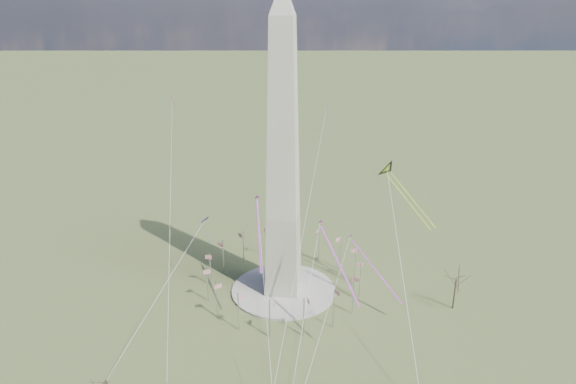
# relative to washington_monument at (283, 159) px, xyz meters

# --- Properties ---
(ground) EXTENTS (2000.00, 2000.00, 0.00)m
(ground) POSITION_rel_washington_monument_xyz_m (0.00, 0.00, -47.95)
(ground) COLOR #525B2D
(ground) RESTS_ON ground
(plaza) EXTENTS (36.00, 36.00, 0.80)m
(plaza) POSITION_rel_washington_monument_xyz_m (0.00, 0.00, -47.55)
(plaza) COLOR #B0A9A1
(plaza) RESTS_ON ground
(washington_monument) EXTENTS (15.56, 15.56, 100.00)m
(washington_monument) POSITION_rel_washington_monument_xyz_m (0.00, 0.00, 0.00)
(washington_monument) COLOR beige
(washington_monument) RESTS_ON plaza
(flagpole_ring) EXTENTS (54.40, 54.40, 13.00)m
(flagpole_ring) POSITION_rel_washington_monument_xyz_m (-0.00, -0.00, -40.68)
(flagpole_ring) COLOR silver
(flagpole_ring) RESTS_ON ground
(tree_near) EXTENTS (9.37, 9.37, 16.39)m
(tree_near) POSITION_rel_washington_monument_xyz_m (56.61, -2.12, -36.26)
(tree_near) COLOR #4B392D
(tree_near) RESTS_ON ground
(person_west) EXTENTS (1.06, 0.95, 1.79)m
(person_west) POSITION_rel_washington_monument_xyz_m (-38.68, -52.89, -47.06)
(person_west) COLOR gray
(person_west) RESTS_ON ground
(kite_delta_black) EXTENTS (19.30, 18.05, 17.76)m
(kite_delta_black) POSITION_rel_washington_monument_xyz_m (33.50, 5.89, -4.62)
(kite_delta_black) COLOR black
(kite_delta_black) RESTS_ON ground
(kite_diamond_purple) EXTENTS (3.01, 3.66, 10.75)m
(kite_diamond_purple) POSITION_rel_washington_monument_xyz_m (-26.77, -0.12, -23.60)
(kite_diamond_purple) COLOR navy
(kite_diamond_purple) RESTS_ON ground
(kite_streamer_left) EXTENTS (14.24, 20.96, 16.52)m
(kite_streamer_left) POSITION_rel_washington_monument_xyz_m (17.60, -20.66, -19.99)
(kite_streamer_left) COLOR #FF282E
(kite_streamer_left) RESTS_ON ground
(kite_streamer_mid) EXTENTS (6.92, 22.67, 15.82)m
(kite_streamer_mid) POSITION_rel_washington_monument_xyz_m (-6.03, -10.94, -17.35)
(kite_streamer_mid) COLOR #FF282E
(kite_streamer_mid) RESTS_ON ground
(kite_streamer_right) EXTENTS (18.46, 16.43, 16.04)m
(kite_streamer_right) POSITION_rel_washington_monument_xyz_m (28.06, -2.16, -31.98)
(kite_streamer_right) COLOR #FF282E
(kite_streamer_right) RESTS_ON ground
(kite_small_red) EXTENTS (1.04, 1.71, 3.97)m
(kite_small_red) POSITION_rel_washington_monument_xyz_m (-46.40, 29.47, 12.51)
(kite_small_red) COLOR red
(kite_small_red) RESTS_ON ground
(kite_small_white) EXTENTS (1.24, 1.98, 4.48)m
(kite_small_white) POSITION_rel_washington_monument_xyz_m (10.37, 39.19, 8.32)
(kite_small_white) COLOR silver
(kite_small_white) RESTS_ON ground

